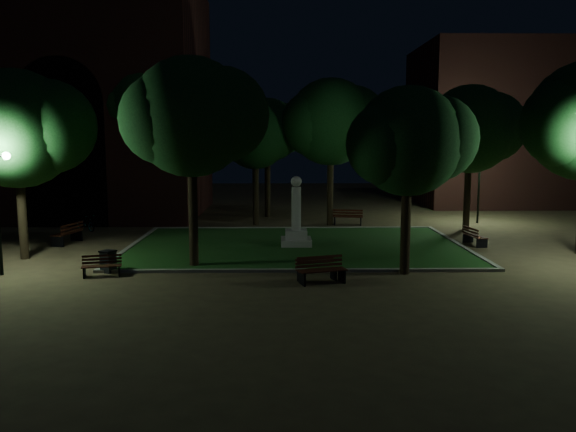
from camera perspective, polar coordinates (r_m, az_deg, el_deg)
name	(u,v)px	position (r m, az deg, el deg)	size (l,w,h in m)	color
ground	(297,255)	(24.17, 0.97, -4.01)	(80.00, 80.00, 0.00)	#4E3F29
lawn	(296,246)	(26.12, 0.83, -3.03)	(15.00, 10.00, 0.08)	#1A4015
lawn_kerb	(296,245)	(26.12, 0.83, -2.98)	(15.40, 10.40, 0.12)	slate
monument	(296,226)	(25.96, 0.84, -1.04)	(1.40, 1.40, 3.20)	gray
building_main	(48,102)	(40.44, -23.19, 10.62)	(20.00, 12.00, 15.00)	#461E1A
building_far	(522,126)	(47.52, 22.67, 8.46)	(16.00, 10.00, 12.00)	#461E1A
tree_west	(19,129)	(25.40, -25.63, 7.99)	(5.91, 4.82, 7.78)	black
tree_north_wl	(257,136)	(32.46, -3.19, 8.09)	(4.66, 3.81, 7.04)	black
tree_north_er	(333,122)	(32.42, 4.58, 9.50)	(6.07, 4.96, 8.41)	black
tree_ne	(472,129)	(32.33, 18.20, 8.38)	(5.88, 4.80, 7.90)	black
tree_se	(411,141)	(20.78, 12.35, 7.41)	(4.87, 3.98, 6.86)	black
tree_nw	(152,105)	(34.61, -13.66, 10.87)	(6.55, 5.35, 9.62)	black
tree_far_north	(269,130)	(35.97, -1.97, 8.70)	(4.97, 4.06, 7.56)	black
tree_extra	(194,117)	(21.73, -9.57, 9.87)	(5.58, 4.55, 8.05)	black
lamppost_nw	(130,171)	(36.23, -15.79, 4.46)	(1.18, 0.28, 4.31)	black
lamppost_ne	(479,175)	(35.05, 18.87, 3.93)	(1.18, 0.28, 4.00)	black
bench_near_left	(316,270)	(19.82, 2.90, -5.54)	(1.53, 0.92, 0.79)	black
bench_near_right	(322,271)	(19.54, 3.44, -5.56)	(1.77, 1.03, 0.92)	black
bench_west_near	(102,266)	(21.56, -18.39, -4.88)	(1.46, 0.79, 0.76)	black
bench_left_side	(68,234)	(28.73, -21.42, -1.71)	(1.00, 1.92, 1.00)	black
bench_right_side	(474,237)	(27.79, 18.35, -2.01)	(0.75, 1.61, 0.85)	black
bench_far_side	(348,217)	(32.77, 6.10, -0.15)	(1.79, 0.88, 0.94)	black
trash_bin	(108,261)	(22.08, -17.80, -4.40)	(0.64, 0.64, 0.83)	black
bicycle	(86,223)	(32.44, -19.86, -0.68)	(0.57, 1.63, 0.86)	black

